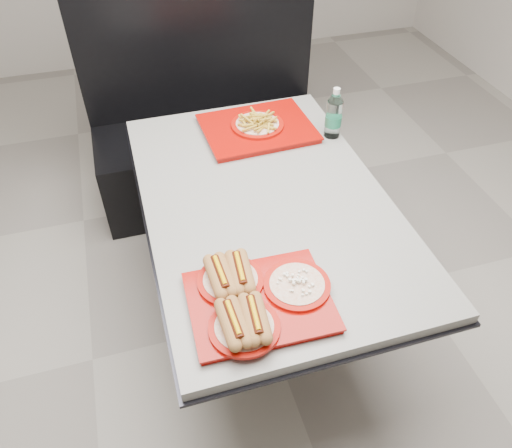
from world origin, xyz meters
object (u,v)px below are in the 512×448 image
object	(u,v)px
booth_bench	(209,128)
tray_far	(257,126)
tray_near	(254,298)
water_bottle	(334,116)
diner_table	(265,230)

from	to	relation	value
booth_bench	tray_far	size ratio (longest dim) A/B	2.75
booth_bench	tray_near	xyz separation A→B (m)	(-0.19, -1.57, 0.38)
tray_near	water_bottle	xyz separation A→B (m)	(0.59, 0.80, 0.06)
diner_table	tray_far	bearing A→B (deg)	77.25
diner_table	tray_near	size ratio (longest dim) A/B	3.18
tray_far	water_bottle	bearing A→B (deg)	-22.24
booth_bench	water_bottle	size ratio (longest dim) A/B	5.99
diner_table	tray_far	distance (m)	0.50
tray_far	water_bottle	xyz separation A→B (m)	(0.30, -0.12, 0.07)
diner_table	water_bottle	world-z (taller)	water_bottle
booth_bench	tray_far	world-z (taller)	booth_bench
tray_near	tray_far	distance (m)	0.97
diner_table	water_bottle	size ratio (longest dim) A/B	6.31
booth_bench	water_bottle	distance (m)	0.97
diner_table	water_bottle	bearing A→B (deg)	38.94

